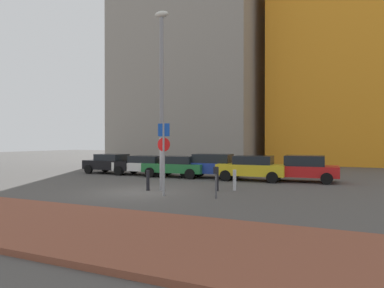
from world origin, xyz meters
TOP-DOWN VIEW (x-y plane):
  - ground_plane at (0.00, 0.00)m, footprint 120.00×120.00m
  - sidewalk_brick at (0.00, -6.51)m, footprint 40.00×4.49m
  - parked_car_black at (-6.94, 6.87)m, footprint 4.08×2.15m
  - parked_car_white at (-4.12, 6.87)m, footprint 4.20×2.07m
  - parked_car_green at (-1.58, 6.61)m, footprint 4.18×2.00m
  - parked_car_blue at (0.72, 7.13)m, footprint 4.36×2.09m
  - parked_car_yellow at (3.46, 6.66)m, footprint 4.05×2.10m
  - parked_car_red at (6.23, 7.29)m, footprint 4.24×2.29m
  - parking_sign_post at (1.53, -0.56)m, footprint 0.60×0.10m
  - parking_meter at (3.81, -0.29)m, footprint 0.18×0.14m
  - street_lamp at (0.64, 0.83)m, footprint 0.70×0.36m
  - traffic_bollard_near at (0.06, 0.53)m, footprint 0.16×0.16m
  - traffic_bollard_mid at (3.79, 2.25)m, footprint 0.16×0.16m
  - traffic_bollard_far at (3.09, 1.78)m, footprint 0.14×0.14m
  - building_colorful_midrise at (8.43, 27.64)m, footprint 14.89×13.31m
  - building_under_construction at (-8.06, 24.94)m, footprint 15.77×15.10m

SIDE VIEW (x-z plane):
  - ground_plane at x=0.00m, z-range 0.00..0.00m
  - sidewalk_brick at x=0.00m, z-range 0.00..0.14m
  - traffic_bollard_far at x=3.09m, z-range 0.00..0.94m
  - traffic_bollard_near at x=0.06m, z-range 0.00..0.96m
  - traffic_bollard_mid at x=3.79m, z-range 0.00..0.98m
  - parked_car_white at x=-4.12m, z-range 0.05..1.38m
  - parked_car_green at x=-1.58m, z-range 0.04..1.40m
  - parked_car_black at x=-6.94m, z-range 0.04..1.45m
  - parked_car_yellow at x=3.46m, z-range 0.04..1.52m
  - parked_car_red at x=6.23m, z-range 0.03..1.55m
  - parked_car_blue at x=0.72m, z-range 0.04..1.56m
  - parking_meter at x=3.81m, z-range 0.20..1.49m
  - parking_sign_post at x=1.53m, z-range 0.41..3.53m
  - street_lamp at x=0.64m, z-range 0.65..9.14m
  - building_under_construction at x=-8.06m, z-range 0.00..23.87m
  - building_colorful_midrise at x=8.43m, z-range 0.00..29.70m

